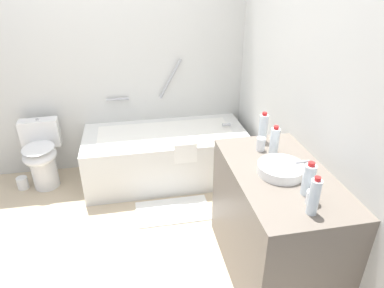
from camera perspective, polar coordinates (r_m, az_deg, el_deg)
The scene contains 16 objects.
ground_plane at distance 3.09m, azimuth -14.06°, elevation -15.71°, with size 4.10×4.10×0.00m, color #C1AD8E.
wall_back_tiled at distance 3.75m, azimuth -15.54°, elevation 13.22°, with size 3.50×0.10×2.42m, color silver.
wall_right_mirror at distance 2.75m, azimuth 18.20°, elevation 7.84°, with size 0.10×3.04×2.42m, color silver.
bathtub at distance 3.67m, azimuth -4.34°, elevation -1.63°, with size 1.69×0.79×1.22m.
toilet at distance 3.83m, azimuth -23.91°, elevation -1.72°, with size 0.39×0.51×0.70m.
vanity_counter at distance 2.57m, azimuth 13.62°, elevation -12.95°, with size 0.63×1.10×0.88m, color #6B6056.
sink_basin at distance 2.29m, azimuth 14.68°, elevation -4.09°, with size 0.31×0.31×0.06m, color white.
sink_faucet at distance 2.37m, azimuth 18.69°, elevation -3.53°, with size 0.12×0.15×0.08m.
water_bottle_0 at distance 1.95m, azimuth 19.81°, elevation -8.30°, with size 0.06×0.06×0.23m.
water_bottle_1 at distance 2.64m, azimuth 11.85°, elevation 2.63°, with size 0.07×0.07×0.24m.
water_bottle_2 at distance 2.50m, azimuth 13.68°, elevation 0.56°, with size 0.07×0.07×0.21m.
water_bottle_3 at distance 2.10m, azimuth 18.98°, elevation -5.63°, with size 0.07×0.07×0.21m.
drinking_glass_0 at distance 2.54m, azimuth 11.46°, elevation -0.01°, with size 0.07×0.07×0.10m, color white.
drinking_glass_1 at distance 2.06m, azimuth 19.60°, elevation -8.46°, with size 0.08×0.08×0.08m, color white.
bath_mat at distance 3.31m, azimuth -3.21°, elevation -11.13°, with size 0.70×0.38×0.01m, color white.
toilet_paper_roll at distance 4.00m, azimuth -26.54°, elevation -5.86°, with size 0.11×0.11×0.13m, color white.
Camera 1 is at (0.30, -2.27, 2.07)m, focal length 31.79 mm.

